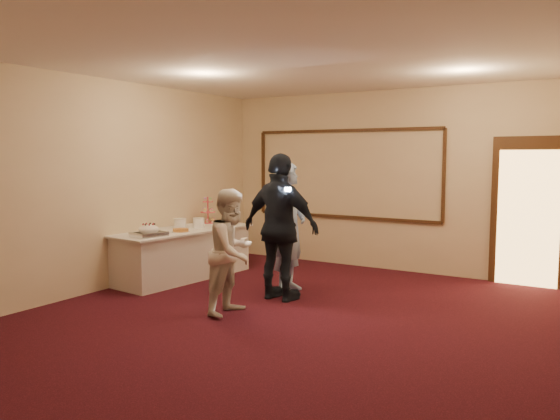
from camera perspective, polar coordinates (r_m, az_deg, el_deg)
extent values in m
plane|color=black|center=(6.40, 0.20, -11.71)|extent=(7.00, 7.00, 0.00)
cube|color=beige|center=(9.29, 11.40, 3.02)|extent=(6.00, 0.04, 3.00)
cube|color=beige|center=(8.08, -18.37, 2.46)|extent=(0.04, 7.00, 3.00)
cube|color=white|center=(6.20, 0.21, 15.77)|extent=(6.00, 7.00, 0.04)
cube|color=black|center=(9.62, 6.77, -0.71)|extent=(3.40, 0.04, 0.05)
cube|color=black|center=(9.57, 6.88, 8.25)|extent=(3.40, 0.04, 0.05)
cube|color=black|center=(10.38, -1.77, 3.95)|extent=(0.05, 0.04, 1.50)
cube|color=black|center=(9.00, 16.75, 3.44)|extent=(0.05, 0.04, 1.50)
cube|color=black|center=(8.79, 24.55, -0.14)|extent=(1.05, 0.06, 2.20)
cube|color=#FFBF66|center=(8.77, 24.50, -0.81)|extent=(0.85, 0.02, 2.00)
cube|color=silver|center=(8.72, -10.16, -4.60)|extent=(1.05, 2.32, 0.74)
cube|color=silver|center=(8.66, -10.21, -2.10)|extent=(1.16, 2.45, 0.03)
cube|color=silver|center=(7.97, -13.53, -2.59)|extent=(0.42, 0.50, 0.04)
ellipsoid|color=silver|center=(7.96, -13.55, -1.99)|extent=(0.29, 0.29, 0.13)
cube|color=silver|center=(8.00, -12.37, -2.38)|extent=(0.10, 0.30, 0.01)
cylinder|color=#DE4657|center=(9.42, -7.55, 0.02)|extent=(0.02, 0.02, 0.45)
cylinder|color=#DE4657|center=(9.44, -7.53, -1.29)|extent=(0.33, 0.33, 0.01)
cylinder|color=#DE4657|center=(9.42, -7.54, -0.21)|extent=(0.26, 0.26, 0.01)
cylinder|color=#DE4657|center=(9.40, -7.56, 0.87)|extent=(0.18, 0.18, 0.01)
cylinder|color=white|center=(8.71, -10.41, -1.44)|extent=(0.19, 0.19, 0.16)
cylinder|color=white|center=(8.70, -10.42, -0.90)|extent=(0.20, 0.20, 0.01)
cylinder|color=white|center=(8.78, -8.49, -1.36)|extent=(0.18, 0.18, 0.15)
cylinder|color=white|center=(8.78, -8.50, -0.84)|extent=(0.19, 0.19, 0.01)
cylinder|color=white|center=(8.32, -10.32, -2.27)|extent=(0.27, 0.27, 0.01)
cylinder|color=#986126|center=(8.31, -10.33, -2.08)|extent=(0.23, 0.23, 0.04)
imported|color=#8EB1E8|center=(7.64, 0.99, -1.85)|extent=(0.54, 0.73, 1.82)
imported|color=beige|center=(6.64, -5.00, -4.35)|extent=(0.60, 0.76, 1.52)
imported|color=black|center=(7.20, 0.08, -1.81)|extent=(1.18, 0.56, 1.95)
cube|color=white|center=(6.95, 0.83, 2.17)|extent=(0.08, 0.06, 0.05)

